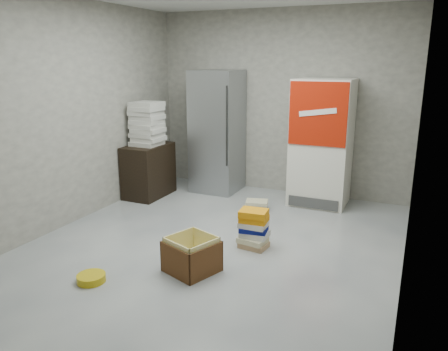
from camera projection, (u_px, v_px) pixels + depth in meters
name	position (u px, v px, depth m)	size (l,w,h in m)	color
ground	(210.00, 249.00, 4.90)	(5.00, 5.00, 0.00)	#B0B0AC
room_shell	(208.00, 86.00, 4.43)	(4.04, 5.04, 2.82)	#A29F92
steel_fridge	(217.00, 132.00, 6.89)	(0.70, 0.72, 1.90)	#919498
coke_cooler	(322.00, 143.00, 6.24)	(0.80, 0.73, 1.80)	silver
wood_shelf	(149.00, 171.00, 6.72)	(0.50, 0.80, 0.80)	black
supply_box_stack	(147.00, 124.00, 6.53)	(0.44, 0.43, 0.65)	beige
phonebook_stack_main	(254.00, 229.00, 4.89)	(0.34, 0.30, 0.44)	tan
phonebook_stack_side	(256.00, 205.00, 6.15)	(0.37, 0.35, 0.14)	beige
cardboard_box	(192.00, 257.00, 4.36)	(0.57, 0.57, 0.36)	gold
bucket_lid	(91.00, 278.00, 4.17)	(0.27, 0.27, 0.07)	gold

